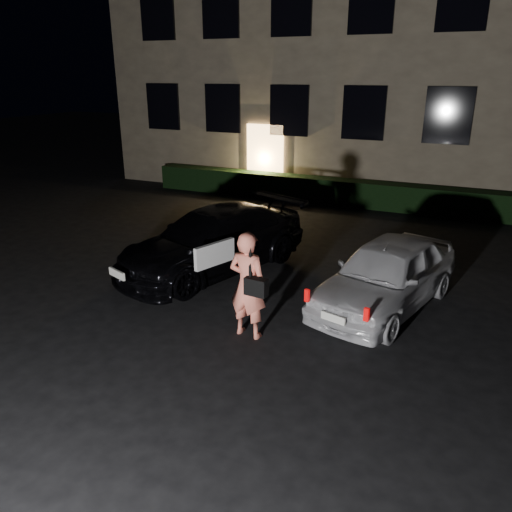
% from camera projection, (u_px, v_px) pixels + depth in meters
% --- Properties ---
extents(ground, '(80.00, 80.00, 0.00)m').
position_uv_depth(ground, '(195.00, 356.00, 7.93)').
color(ground, black).
rests_on(ground, ground).
extents(building, '(20.00, 8.11, 12.00)m').
position_uv_depth(building, '(394.00, 23.00, 18.68)').
color(building, brown).
rests_on(building, ground).
extents(hedge, '(15.00, 0.70, 0.85)m').
position_uv_depth(hedge, '(355.00, 193.00, 16.77)').
color(hedge, black).
rests_on(hedge, ground).
extents(sedan, '(3.45, 5.15, 1.38)m').
position_uv_depth(sedan, '(214.00, 240.00, 11.22)').
color(sedan, black).
rests_on(sedan, ground).
extents(hatch, '(2.53, 4.17, 1.33)m').
position_uv_depth(hatch, '(387.00, 274.00, 9.41)').
color(hatch, silver).
rests_on(hatch, ground).
extents(man, '(0.77, 0.50, 1.86)m').
position_uv_depth(man, '(248.00, 285.00, 8.27)').
color(man, '#FF8068').
rests_on(man, ground).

